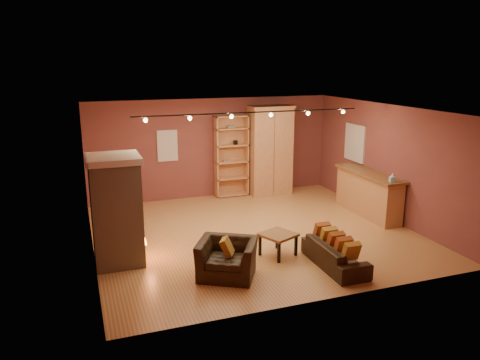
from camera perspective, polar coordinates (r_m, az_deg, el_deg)
name	(u,v)px	position (r m, az deg, el deg)	size (l,w,h in m)	color
floor	(254,233)	(10.74, 1.72, -6.46)	(7.00, 7.00, 0.00)	#A9713C
ceiling	(255,110)	(10.09, 1.84, 8.58)	(7.00, 7.00, 0.00)	brown
back_wall	(213,148)	(13.33, -3.34, 3.91)	(7.00, 0.02, 2.80)	brown
left_wall	(89,187)	(9.65, -17.97, -0.86)	(0.02, 6.50, 2.80)	brown
right_wall	(387,162)	(12.02, 17.51, 2.10)	(0.02, 6.50, 2.80)	brown
fireplace	(117,210)	(9.18, -14.80, -3.59)	(1.01, 0.98, 2.12)	tan
back_window	(167,146)	(12.99, -8.85, 4.15)	(0.56, 0.04, 0.86)	silver
bookcase	(231,155)	(13.41, -1.15, 3.05)	(0.95, 0.37, 2.33)	tan
armoire	(270,150)	(13.59, 3.64, 3.65)	(1.26, 0.72, 2.58)	tan
bar_counter	(368,193)	(12.26, 15.35, -1.57)	(0.62, 2.30, 1.10)	tan
tissue_box	(392,178)	(11.33, 18.09, 0.23)	(0.13, 0.13, 0.21)	#8CC1E0
right_window	(355,143)	(13.08, 13.82, 4.42)	(0.05, 0.90, 1.00)	silver
loveseat	(335,249)	(9.14, 11.51, -8.29)	(0.51, 1.63, 0.71)	black
armchair	(227,252)	(8.55, -1.59, -8.82)	(1.23, 1.09, 0.90)	black
coffee_table	(278,237)	(9.45, 4.67, -6.91)	(0.81, 0.81, 0.46)	brown
track_rail	(252,114)	(10.28, 1.42, 8.05)	(5.20, 0.09, 0.13)	black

